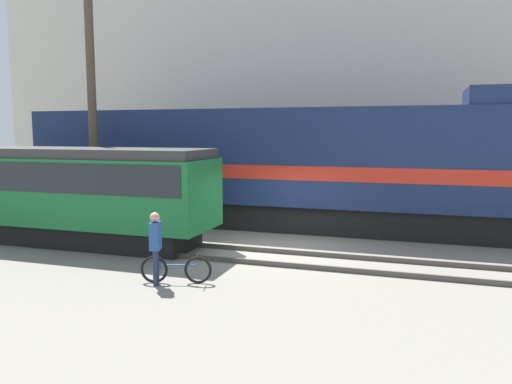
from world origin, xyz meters
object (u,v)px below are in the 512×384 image
object	(u,v)px
bicycle	(176,270)
person	(155,241)
freight_locomotive	(274,166)
utility_pole_left	(92,115)
streetcar	(63,189)

from	to	relation	value
bicycle	person	bearing A→B (deg)	-146.40
freight_locomotive	bicycle	distance (m)	8.01
utility_pole_left	streetcar	bearing A→B (deg)	-77.41
freight_locomotive	bicycle	bearing A→B (deg)	-91.61
streetcar	utility_pole_left	bearing A→B (deg)	102.59
streetcar	person	world-z (taller)	streetcar
bicycle	person	xyz separation A→B (m)	(-0.39, -0.26, 0.73)
utility_pole_left	bicycle	bearing A→B (deg)	-41.12
person	utility_pole_left	size ratio (longest dim) A/B	0.21
bicycle	freight_locomotive	bearing A→B (deg)	88.39
freight_locomotive	utility_pole_left	size ratio (longest dim) A/B	2.31
streetcar	person	bearing A→B (deg)	-31.50
freight_locomotive	streetcar	bearing A→B (deg)	-140.00
freight_locomotive	streetcar	size ratio (longest dim) A/B	1.92
freight_locomotive	person	distance (m)	8.14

